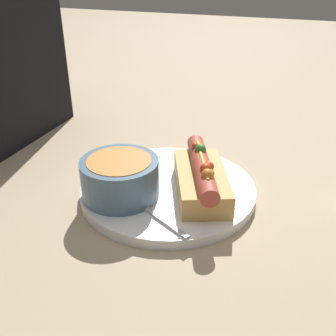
% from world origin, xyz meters
% --- Properties ---
extents(ground_plane, '(4.00, 4.00, 0.00)m').
position_xyz_m(ground_plane, '(0.00, 0.00, 0.00)').
color(ground_plane, tan).
extents(dinner_plate, '(0.27, 0.27, 0.02)m').
position_xyz_m(dinner_plate, '(0.00, 0.00, 0.01)').
color(dinner_plate, white).
rests_on(dinner_plate, ground_plane).
extents(hot_dog, '(0.17, 0.12, 0.06)m').
position_xyz_m(hot_dog, '(0.00, -0.05, 0.04)').
color(hot_dog, tan).
rests_on(hot_dog, dinner_plate).
extents(soup_bowl, '(0.11, 0.11, 0.06)m').
position_xyz_m(soup_bowl, '(-0.05, 0.06, 0.05)').
color(soup_bowl, slate).
rests_on(soup_bowl, dinner_plate).
extents(spoon, '(0.09, 0.14, 0.01)m').
position_xyz_m(spoon, '(-0.06, 0.03, 0.02)').
color(spoon, '#B7B7BC').
rests_on(spoon, dinner_plate).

